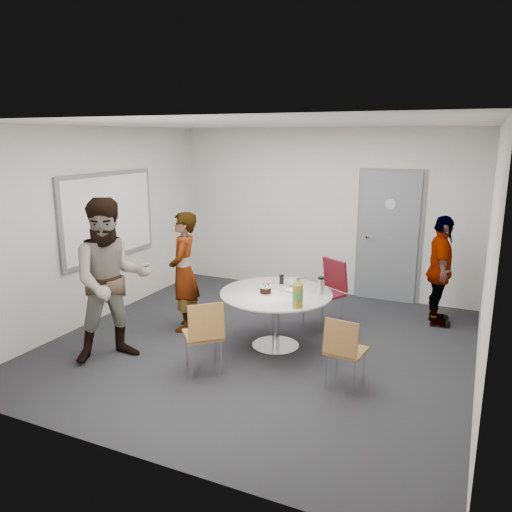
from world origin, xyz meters
The scene contains 15 objects.
floor centered at (0.00, 0.00, 0.00)m, with size 5.00×5.00×0.00m, color black.
ceiling centered at (0.00, 0.00, 2.70)m, with size 5.00×5.00×0.00m, color silver.
wall_back centered at (0.00, 2.50, 1.35)m, with size 5.00×5.00×0.00m, color silver.
wall_left centered at (-2.50, 0.00, 1.35)m, with size 5.00×5.00×0.00m, color silver.
wall_right centered at (2.50, 0.00, 1.35)m, with size 5.00×5.00×0.00m, color silver.
wall_front centered at (0.00, -2.50, 1.35)m, with size 5.00×5.00×0.00m, color silver.
door centered at (1.10, 2.48, 1.03)m, with size 1.02×0.17×2.12m.
whiteboard centered at (-2.46, 0.20, 1.45)m, with size 0.04×1.90×1.25m.
table centered at (0.24, 0.01, 0.62)m, with size 1.37×1.37×1.06m.
chair_near_left centered at (-0.21, -0.99, 0.52)m, with size 0.59×0.59×0.85m.
chair_near_right centered at (1.24, -0.68, 0.47)m, with size 0.41×0.44×0.78m.
chair_far centered at (0.59, 0.96, 0.58)m, with size 0.63×0.64×0.94m.
person_main centered at (-1.15, 0.08, 0.80)m, with size 0.59×0.38×1.61m, color #A5C6EA.
person_left centered at (-1.39, -1.05, 0.95)m, with size 0.93×0.72×1.91m, color white.
person_right centered at (1.95, 1.68, 0.77)m, with size 0.90×0.37×1.54m, color black.
Camera 1 is at (2.40, -5.35, 2.57)m, focal length 35.00 mm.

